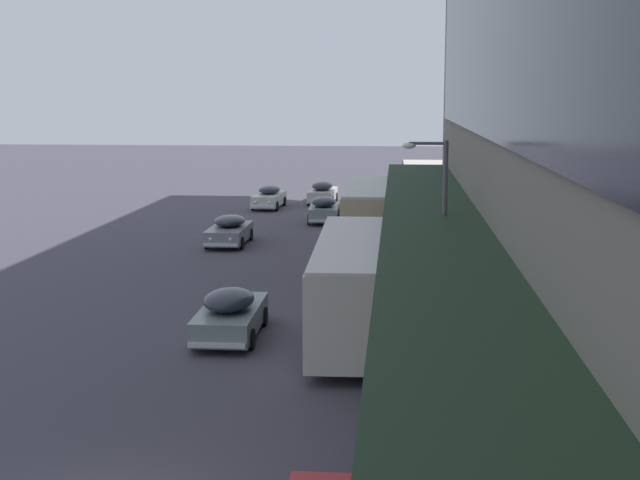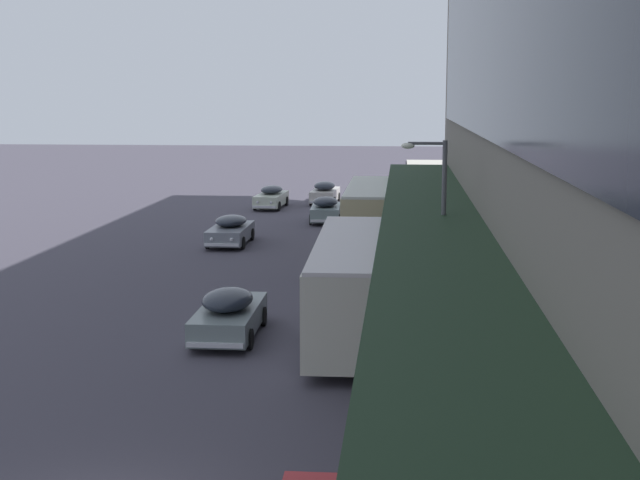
{
  "view_description": "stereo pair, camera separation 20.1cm",
  "coord_description": "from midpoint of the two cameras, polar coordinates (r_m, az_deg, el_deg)",
  "views": [
    {
      "loc": [
        5.22,
        -14.5,
        7.63
      ],
      "look_at": [
        2.22,
        20.35,
        1.91
      ],
      "focal_mm": 50.0,
      "sensor_mm": 36.0,
      "label": 1
    },
    {
      "loc": [
        5.42,
        -14.48,
        7.63
      ],
      "look_at": [
        2.22,
        20.35,
        1.91
      ],
      "focal_mm": 50.0,
      "sensor_mm": 36.0,
      "label": 2
    }
  ],
  "objects": [
    {
      "name": "sedan_far_back",
      "position": [
        63.17,
        0.07,
        3.05
      ],
      "size": [
        1.95,
        4.68,
        1.59
      ],
      "color": "beige",
      "rests_on": "ground"
    },
    {
      "name": "sedan_oncoming_front",
      "position": [
        46.08,
        -5.95,
        0.63
      ],
      "size": [
        1.95,
        4.75,
        1.48
      ],
      "color": "slate",
      "rests_on": "ground"
    },
    {
      "name": "transit_bus_kerbside_front",
      "position": [
        28.34,
        2.2,
        -2.62
      ],
      "size": [
        3.02,
        10.86,
        3.11
      ],
      "color": "beige",
      "rests_on": "ground"
    },
    {
      "name": "sedan_lead_mid",
      "position": [
        53.88,
        0.14,
        1.97
      ],
      "size": [
        1.97,
        4.43,
        1.57
      ],
      "color": "gray",
      "rests_on": "ground"
    },
    {
      "name": "sedan_trailing_mid",
      "position": [
        28.49,
        -5.98,
        -4.69
      ],
      "size": [
        1.96,
        4.78,
        1.58
      ],
      "color": "slate",
      "rests_on": "ground"
    },
    {
      "name": "sedan_trailing_near",
      "position": [
        60.75,
        -3.37,
        2.77
      ],
      "size": [
        1.96,
        4.83,
        1.52
      ],
      "color": "beige",
      "rests_on": "ground"
    },
    {
      "name": "transit_bus_kerbside_rear",
      "position": [
        43.13,
        3.15,
        1.64
      ],
      "size": [
        2.68,
        10.03,
        3.32
      ],
      "color": "tan",
      "rests_on": "ground"
    },
    {
      "name": "street_lamp",
      "position": [
        29.43,
        7.41,
        1.55
      ],
      "size": [
        1.5,
        0.28,
        6.02
      ],
      "color": "#4C4C51",
      "rests_on": "sidewalk_kerb"
    },
    {
      "name": "pedestrian_at_kerb",
      "position": [
        18.25,
        8.73,
        -11.53
      ],
      "size": [
        0.58,
        0.38,
        1.86
      ],
      "color": "black",
      "rests_on": "sidewalk_kerb"
    }
  ]
}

